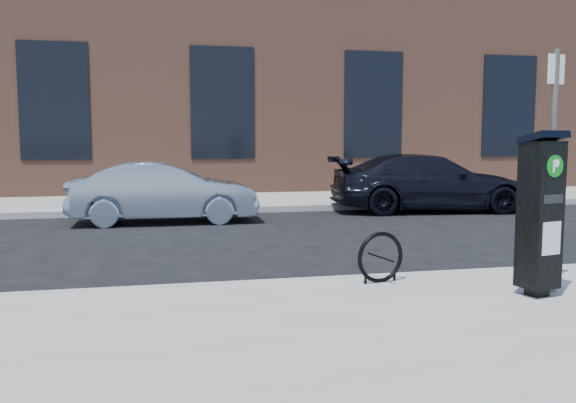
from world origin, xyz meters
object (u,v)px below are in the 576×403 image
object	(u,v)px
sign_pole	(552,173)
car_dark	(429,183)
bike_rack	(380,258)
car_silver	(164,192)
parking_kiosk	(540,212)

from	to	relation	value
sign_pole	car_dark	size ratio (longest dim) A/B	0.54
bike_rack	car_silver	xyz separation A→B (m)	(-2.51, 7.05, 0.23)
parking_kiosk	sign_pole	size ratio (longest dim) A/B	0.67
parking_kiosk	sign_pole	xyz separation A→B (m)	(0.26, 0.19, 0.42)
car_dark	car_silver	bearing A→B (deg)	102.46
bike_rack	car_dark	size ratio (longest dim) A/B	0.12
sign_pole	car_dark	world-z (taller)	sign_pole
sign_pole	car_silver	xyz separation A→B (m)	(-4.28, 7.82, -0.84)
bike_rack	car_silver	distance (m)	7.49
sign_pole	bike_rack	world-z (taller)	sign_pole
car_dark	sign_pole	bearing A→B (deg)	169.81
car_dark	parking_kiosk	bearing A→B (deg)	168.60
parking_kiosk	bike_rack	size ratio (longest dim) A/B	2.92
parking_kiosk	bike_rack	distance (m)	1.90
parking_kiosk	car_dark	xyz separation A→B (m)	(2.79, 8.75, -0.36)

